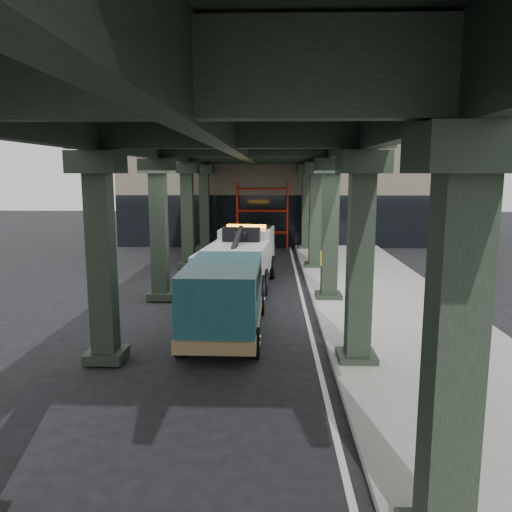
# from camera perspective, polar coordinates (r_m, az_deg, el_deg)

# --- Properties ---
(ground) EXTENTS (90.00, 90.00, 0.00)m
(ground) POSITION_cam_1_polar(r_m,az_deg,el_deg) (16.01, -0.30, -6.91)
(ground) COLOR black
(ground) RESTS_ON ground
(sidewalk) EXTENTS (5.00, 40.00, 0.15)m
(sidewalk) POSITION_cam_1_polar(r_m,az_deg,el_deg) (18.33, 14.19, -4.85)
(sidewalk) COLOR gray
(sidewalk) RESTS_ON ground
(lane_stripe) EXTENTS (0.12, 38.00, 0.01)m
(lane_stripe) POSITION_cam_1_polar(r_m,az_deg,el_deg) (17.96, 5.39, -5.12)
(lane_stripe) COLOR silver
(lane_stripe) RESTS_ON ground
(viaduct) EXTENTS (7.40, 32.00, 6.40)m
(viaduct) POSITION_cam_1_polar(r_m,az_deg,el_deg) (17.40, -1.41, 12.58)
(viaduct) COLOR black
(viaduct) RESTS_ON ground
(building) EXTENTS (22.00, 10.00, 8.00)m
(building) POSITION_cam_1_polar(r_m,az_deg,el_deg) (35.38, 4.19, 8.58)
(building) COLOR #C6B793
(building) RESTS_ON ground
(scaffolding) EXTENTS (3.08, 0.88, 4.00)m
(scaffolding) POSITION_cam_1_polar(r_m,az_deg,el_deg) (30.09, 0.73, 4.86)
(scaffolding) COLOR #B21D0E
(scaffolding) RESTS_ON ground
(tow_truck) EXTENTS (2.82, 7.80, 2.51)m
(tow_truck) POSITION_cam_1_polar(r_m,az_deg,el_deg) (19.49, -1.80, -0.27)
(tow_truck) COLOR black
(tow_truck) RESTS_ON ground
(towed_van) EXTENTS (2.18, 5.27, 2.13)m
(towed_van) POSITION_cam_1_polar(r_m,az_deg,el_deg) (13.89, -3.61, -4.59)
(towed_van) COLOR #133F46
(towed_van) RESTS_ON ground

